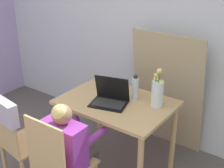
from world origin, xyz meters
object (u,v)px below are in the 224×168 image
water_bottle (135,88)px  flower_vase (157,92)px  person_seated (69,143)px  chair_spare (13,129)px  chair_occupied (59,166)px  laptop (110,97)px

water_bottle → flower_vase: bearing=-2.3°
person_seated → flower_vase: (0.39, 0.72, 0.28)m
chair_spare → water_bottle: 1.12m
chair_occupied → person_seated: 0.19m
chair_occupied → water_bottle: bearing=-100.7°
water_bottle → chair_spare: bearing=-128.0°
chair_spare → flower_vase: size_ratio=2.57×
chair_spare → flower_vase: 1.27m
chair_occupied → laptop: bearing=-91.9°
chair_occupied → laptop: (0.02, 0.66, 0.34)m
chair_occupied → laptop: laptop is taller
laptop → water_bottle: bearing=39.6°
chair_occupied → laptop: 0.74m
person_seated → laptop: 0.57m
flower_vase → chair_occupied: bearing=-114.4°
flower_vase → water_bottle: (-0.23, 0.01, -0.03)m
chair_spare → water_bottle: (0.68, 0.86, 0.24)m
chair_occupied → person_seated: size_ratio=0.94×
flower_vase → water_bottle: size_ratio=1.58×
person_seated → flower_vase: 0.87m
chair_spare → water_bottle: water_bottle is taller
chair_spare → laptop: laptop is taller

